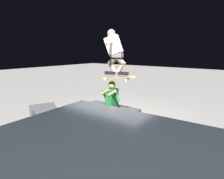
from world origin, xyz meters
TOP-DOWN VIEW (x-y plane):
  - ground_plane at (0.00, 0.00)m, footprint 40.00×40.00m
  - ledge_box_main at (0.20, 0.18)m, footprint 1.71×0.72m
  - person_sitting_on_ledge at (-0.05, 0.55)m, footprint 0.59×0.76m
  - skateboard at (-0.23, 0.49)m, footprint 1.03×0.51m
  - skater_airborne at (-0.18, 0.51)m, footprint 0.63×0.87m
  - kicker_ramp at (2.42, 1.01)m, footprint 1.19×1.15m

SIDE VIEW (x-z plane):
  - ground_plane at x=0.00m, z-range 0.00..0.00m
  - kicker_ramp at x=2.42m, z-range -0.12..0.24m
  - ledge_box_main at x=0.20m, z-range 0.00..0.49m
  - person_sitting_on_ledge at x=-0.05m, z-range 0.07..1.40m
  - skateboard at x=-0.23m, z-range 1.37..1.50m
  - skater_airborne at x=-0.18m, z-range 1.57..2.69m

